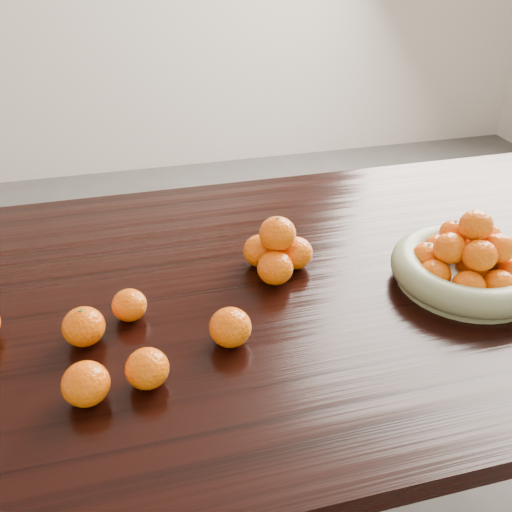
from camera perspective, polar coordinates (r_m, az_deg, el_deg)
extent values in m
cube|color=black|center=(1.14, -2.37, -4.08)|extent=(2.00, 1.00, 0.04)
cube|color=black|center=(2.03, 21.51, -1.78)|extent=(0.08, 0.08, 0.71)
cylinder|color=gray|center=(1.21, 20.20, -2.25)|extent=(0.27, 0.27, 0.01)
torus|color=gray|center=(1.20, 20.44, -1.12)|extent=(0.30, 0.30, 0.06)
ellipsoid|color=orange|center=(1.25, 23.18, 0.19)|extent=(0.07, 0.07, 0.06)
ellipsoid|color=orange|center=(1.26, 20.52, 0.99)|extent=(0.06, 0.06, 0.06)
ellipsoid|color=orange|center=(1.24, 17.78, 0.78)|extent=(0.06, 0.06, 0.06)
ellipsoid|color=orange|center=(1.19, 16.71, -0.18)|extent=(0.07, 0.07, 0.06)
ellipsoid|color=orange|center=(1.14, 17.41, -1.83)|extent=(0.06, 0.06, 0.06)
ellipsoid|color=orange|center=(1.13, 20.48, -2.86)|extent=(0.06, 0.06, 0.06)
ellipsoid|color=orange|center=(1.15, 23.10, -2.69)|extent=(0.06, 0.06, 0.06)
ellipsoid|color=orange|center=(1.20, 20.80, -0.89)|extent=(0.06, 0.06, 0.06)
ellipsoid|color=orange|center=(1.22, 21.99, 1.78)|extent=(0.06, 0.06, 0.06)
ellipsoid|color=orange|center=(1.20, 19.16, 2.18)|extent=(0.06, 0.06, 0.05)
ellipsoid|color=orange|center=(1.15, 18.85, 0.73)|extent=(0.06, 0.06, 0.06)
ellipsoid|color=orange|center=(1.14, 21.46, 0.04)|extent=(0.06, 0.06, 0.06)
ellipsoid|color=orange|center=(1.18, 23.13, 0.75)|extent=(0.06, 0.06, 0.06)
ellipsoid|color=orange|center=(1.16, 21.14, 2.88)|extent=(0.06, 0.06, 0.06)
ellipsoid|color=orange|center=(1.13, 1.93, -1.21)|extent=(0.07, 0.07, 0.07)
ellipsoid|color=orange|center=(1.18, 3.95, 0.32)|extent=(0.07, 0.07, 0.07)
ellipsoid|color=orange|center=(1.18, 0.43, 0.52)|extent=(0.07, 0.07, 0.07)
ellipsoid|color=orange|center=(1.14, 2.16, 2.25)|extent=(0.07, 0.07, 0.07)
ellipsoid|color=orange|center=(1.02, -16.85, -6.77)|extent=(0.07, 0.07, 0.07)
ellipsoid|color=orange|center=(0.92, -10.83, -10.99)|extent=(0.07, 0.07, 0.06)
ellipsoid|color=orange|center=(0.98, -2.59, -7.12)|extent=(0.07, 0.07, 0.07)
ellipsoid|color=orange|center=(0.91, -16.65, -12.14)|extent=(0.07, 0.07, 0.07)
ellipsoid|color=orange|center=(1.06, -12.55, -4.82)|extent=(0.06, 0.06, 0.06)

